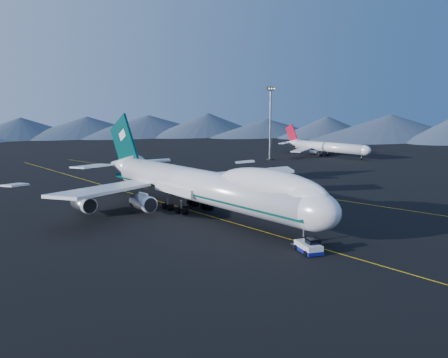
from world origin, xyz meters
TOP-DOWN VIEW (x-y plane):
  - ground at (0.00, 0.00)m, footprint 500.00×500.00m
  - taxiway_line_main at (0.00, 0.00)m, footprint 0.25×220.00m
  - taxiway_line_side at (30.00, 10.00)m, footprint 28.08×198.09m
  - boeing_747 at (0.00, 0.03)m, footprint 59.62×72.43m
  - pushback_tug at (-3.00, -30.11)m, footprint 4.20×5.63m
  - second_jet at (102.42, 53.72)m, footprint 38.97×44.03m
  - service_van at (30.00, 6.92)m, footprint 2.29×4.64m
  - floodlight_mast at (75.60, 58.64)m, footprint 3.41×2.56m

SIDE VIEW (x-z plane):
  - ground at x=0.00m, z-range 0.00..0.00m
  - taxiway_line_main at x=0.00m, z-range 0.01..0.01m
  - taxiway_line_side at x=30.00m, z-range 0.01..0.01m
  - service_van at x=30.00m, z-range 0.00..1.27m
  - pushback_tug at x=-3.00m, z-range -0.41..1.79m
  - second_jet at x=102.42m, z-range -2.47..10.06m
  - boeing_747 at x=0.00m, z-range -3.87..15.50m
  - floodlight_mast at x=75.60m, z-range 0.18..27.76m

